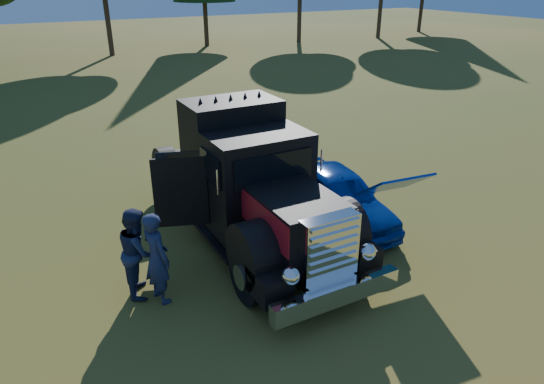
{
  "coord_description": "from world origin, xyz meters",
  "views": [
    {
      "loc": [
        -3.07,
        -7.65,
        5.53
      ],
      "look_at": [
        1.28,
        0.38,
        1.39
      ],
      "focal_mm": 32.0,
      "sensor_mm": 36.0,
      "label": 1
    }
  ],
  "objects_px": {
    "diamond_t_truck": "(249,186)",
    "spectator_far": "(138,251)",
    "spectator_near": "(157,258)",
    "hotrod_coupe": "(338,195)"
  },
  "relations": [
    {
      "from": "hotrod_coupe",
      "to": "diamond_t_truck",
      "type": "bearing_deg",
      "value": 174.05
    },
    {
      "from": "diamond_t_truck",
      "to": "spectator_far",
      "type": "bearing_deg",
      "value": -162.66
    },
    {
      "from": "hotrod_coupe",
      "to": "spectator_far",
      "type": "xyz_separation_m",
      "value": [
        -4.92,
        -0.61,
        0.2
      ]
    },
    {
      "from": "spectator_near",
      "to": "spectator_far",
      "type": "relative_size",
      "value": 1.03
    },
    {
      "from": "spectator_near",
      "to": "spectator_far",
      "type": "bearing_deg",
      "value": 13.72
    },
    {
      "from": "diamond_t_truck",
      "to": "spectator_far",
      "type": "xyz_separation_m",
      "value": [
        -2.7,
        -0.84,
        -0.42
      ]
    },
    {
      "from": "spectator_near",
      "to": "hotrod_coupe",
      "type": "bearing_deg",
      "value": -91.85
    },
    {
      "from": "hotrod_coupe",
      "to": "spectator_near",
      "type": "xyz_separation_m",
      "value": [
        -4.69,
        -1.04,
        0.22
      ]
    },
    {
      "from": "diamond_t_truck",
      "to": "hotrod_coupe",
      "type": "relative_size",
      "value": 1.7
    },
    {
      "from": "diamond_t_truck",
      "to": "spectator_near",
      "type": "relative_size",
      "value": 4.02
    }
  ]
}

